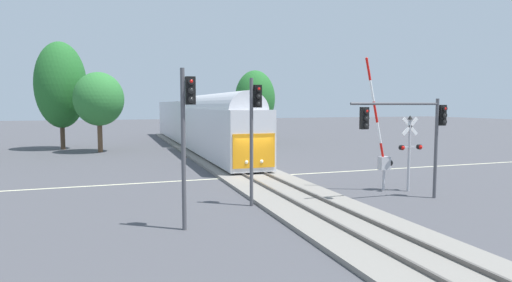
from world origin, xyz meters
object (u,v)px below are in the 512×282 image
at_px(pine_left_background, 61,85).
at_px(crossing_gate_near, 382,150).
at_px(traffic_signal_median, 254,121).
at_px(oak_behind_train, 99,99).
at_px(crossing_signal_mast, 410,145).
at_px(traffic_signal_near_right, 412,124).
at_px(traffic_signal_near_left, 187,123).
at_px(elm_centre_background, 255,99).
at_px(commuter_train, 197,122).

bearing_deg(pine_left_background, crossing_gate_near, -56.75).
relative_size(traffic_signal_median, oak_behind_train, 0.75).
bearing_deg(crossing_signal_mast, traffic_signal_near_right, -126.49).
distance_m(crossing_gate_near, traffic_signal_near_left, 11.75).
relative_size(crossing_gate_near, elm_centre_background, 0.81).
distance_m(traffic_signal_median, elm_centre_background, 31.75).
bearing_deg(crossing_gate_near, oak_behind_train, 121.39).
xyz_separation_m(pine_left_background, elm_centre_background, (20.95, 0.95, -1.27)).
height_order(commuter_train, traffic_signal_median, traffic_signal_median).
bearing_deg(crossing_gate_near, traffic_signal_near_left, -160.88).
height_order(commuter_train, crossing_signal_mast, commuter_train).
distance_m(crossing_gate_near, elm_centre_background, 29.23).
bearing_deg(traffic_signal_near_left, crossing_gate_near, 19.12).
height_order(traffic_signal_near_left, traffic_signal_near_right, traffic_signal_near_left).
relative_size(commuter_train, pine_left_background, 3.80).
bearing_deg(crossing_gate_near, pine_left_background, 123.25).
relative_size(oak_behind_train, elm_centre_background, 0.89).
bearing_deg(commuter_train, elm_centre_background, 27.27).
distance_m(crossing_gate_near, oak_behind_train, 28.35).
xyz_separation_m(crossing_gate_near, oak_behind_train, (-14.69, 24.07, 2.92)).
height_order(traffic_signal_median, oak_behind_train, oak_behind_train).
height_order(commuter_train, oak_behind_train, oak_behind_train).
height_order(crossing_gate_near, crossing_signal_mast, crossing_gate_near).
bearing_deg(traffic_signal_median, oak_behind_train, 105.88).
height_order(traffic_signal_near_left, pine_left_background, pine_left_background).
relative_size(traffic_signal_near_right, pine_left_background, 0.48).
bearing_deg(traffic_signal_near_right, commuter_train, 100.53).
height_order(crossing_gate_near, traffic_signal_median, crossing_gate_near).
distance_m(oak_behind_train, elm_centre_background, 17.96).
bearing_deg(commuter_train, crossing_signal_mast, -76.00).
distance_m(traffic_signal_near_left, pine_left_background, 32.76).
bearing_deg(elm_centre_background, crossing_gate_near, -95.12).
height_order(crossing_gate_near, elm_centre_background, elm_centre_background).
distance_m(commuter_train, crossing_gate_near, 25.48).
xyz_separation_m(crossing_gate_near, traffic_signal_near_right, (-0.11, -2.43, 1.51)).
bearing_deg(elm_centre_background, traffic_signal_near_left, -112.51).
distance_m(crossing_gate_near, traffic_signal_median, 7.79).
xyz_separation_m(commuter_train, elm_centre_background, (7.79, 4.02, 2.44)).
bearing_deg(pine_left_background, oak_behind_train, -46.98).
bearing_deg(traffic_signal_near_right, traffic_signal_median, 169.86).
bearing_deg(traffic_signal_median, traffic_signal_near_left, -142.05).
bearing_deg(crossing_signal_mast, traffic_signal_near_left, -165.58).
bearing_deg(crossing_signal_mast, pine_left_background, 124.27).
relative_size(traffic_signal_near_left, oak_behind_train, 0.77).
xyz_separation_m(crossing_signal_mast, pine_left_background, (-19.54, 28.68, 4.06)).
bearing_deg(traffic_signal_near_right, oak_behind_train, 118.80).
bearing_deg(pine_left_background, elm_centre_background, 2.58).
distance_m(commuter_train, traffic_signal_median, 26.17).
relative_size(crossing_gate_near, traffic_signal_near_right, 1.33).
xyz_separation_m(traffic_signal_near_left, elm_centre_background, (13.57, 32.75, 1.32)).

